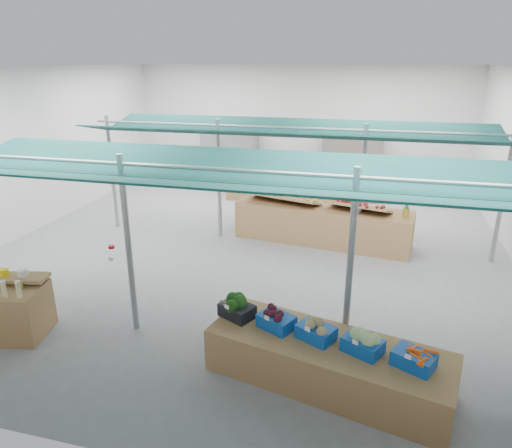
# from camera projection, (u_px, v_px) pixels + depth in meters

# --- Properties ---
(floor) EXTENTS (13.00, 13.00, 0.00)m
(floor) POSITION_uv_depth(u_px,v_px,m) (253.00, 246.00, 11.24)
(floor) COLOR slate
(floor) RESTS_ON ground
(hall) EXTENTS (13.00, 13.00, 13.00)m
(hall) POSITION_uv_depth(u_px,v_px,m) (267.00, 130.00, 11.66)
(hall) COLOR silver
(hall) RESTS_ON ground
(pole_grid) EXTENTS (10.00, 4.60, 3.00)m
(pole_grid) POSITION_uv_depth(u_px,v_px,m) (267.00, 197.00, 8.86)
(pole_grid) COLOR gray
(pole_grid) RESTS_ON floor
(awnings) EXTENTS (9.50, 7.08, 0.30)m
(awnings) POSITION_uv_depth(u_px,v_px,m) (267.00, 148.00, 8.53)
(awnings) COLOR #0B302C
(awnings) RESTS_ON pole_grid
(back_shelving_left) EXTENTS (2.00, 0.50, 2.00)m
(back_shelving_left) POSITION_uv_depth(u_px,v_px,m) (229.00, 155.00, 16.96)
(back_shelving_left) COLOR #B23F33
(back_shelving_left) RESTS_ON floor
(back_shelving_right) EXTENTS (2.00, 0.50, 2.00)m
(back_shelving_right) POSITION_uv_depth(u_px,v_px,m) (352.00, 162.00, 15.90)
(back_shelving_right) COLOR #B23F33
(back_shelving_right) RESTS_ON floor
(veg_counter) EXTENTS (3.54, 1.86, 0.66)m
(veg_counter) POSITION_uv_depth(u_px,v_px,m) (327.00, 362.00, 6.39)
(veg_counter) COLOR olive
(veg_counter) RESTS_ON floor
(fruit_counter) EXTENTS (4.43, 1.61, 0.93)m
(fruit_counter) POSITION_uv_depth(u_px,v_px,m) (322.00, 224.00, 11.39)
(fruit_counter) COLOR olive
(fruit_counter) RESTS_ON floor
(far_counter) EXTENTS (5.49, 1.96, 0.97)m
(far_counter) POSITION_uv_depth(u_px,v_px,m) (309.00, 184.00, 15.07)
(far_counter) COLOR olive
(far_counter) RESTS_ON floor
(vendor_left) EXTENTS (0.68, 0.50, 1.73)m
(vendor_left) POSITION_uv_depth(u_px,v_px,m) (284.00, 194.00, 12.54)
(vendor_left) COLOR #1B75B1
(vendor_left) RESTS_ON floor
(vendor_right) EXTENTS (0.92, 0.76, 1.73)m
(vendor_right) POSITION_uv_depth(u_px,v_px,m) (350.00, 198.00, 12.12)
(vendor_right) COLOR maroon
(vendor_right) RESTS_ON floor
(crate_broccoli) EXTENTS (0.60, 0.54, 0.35)m
(crate_broccoli) POSITION_uv_depth(u_px,v_px,m) (237.00, 307.00, 6.86)
(crate_broccoli) COLOR black
(crate_broccoli) RESTS_ON veg_counter
(crate_beets) EXTENTS (0.60, 0.54, 0.29)m
(crate_beets) POSITION_uv_depth(u_px,v_px,m) (276.00, 319.00, 6.58)
(crate_beets) COLOR #0F48A5
(crate_beets) RESTS_ON veg_counter
(crate_celeriac) EXTENTS (0.60, 0.54, 0.31)m
(crate_celeriac) POSITION_uv_depth(u_px,v_px,m) (316.00, 330.00, 6.31)
(crate_celeriac) COLOR #0F48A5
(crate_celeriac) RESTS_ON veg_counter
(crate_cabbage) EXTENTS (0.60, 0.54, 0.35)m
(crate_cabbage) POSITION_uv_depth(u_px,v_px,m) (363.00, 341.00, 6.02)
(crate_cabbage) COLOR #0F48A5
(crate_cabbage) RESTS_ON veg_counter
(crate_carrots) EXTENTS (0.60, 0.54, 0.29)m
(crate_carrots) POSITION_uv_depth(u_px,v_px,m) (414.00, 359.00, 5.75)
(crate_carrots) COLOR #0F48A5
(crate_carrots) RESTS_ON veg_counter
(sparrow) EXTENTS (0.12, 0.09, 0.11)m
(sparrow) POSITION_uv_depth(u_px,v_px,m) (224.00, 303.00, 6.80)
(sparrow) COLOR brown
(sparrow) RESTS_ON crate_broccoli
(pole_ribbon) EXTENTS (0.12, 0.12, 0.28)m
(pole_ribbon) POSITION_uv_depth(u_px,v_px,m) (111.00, 248.00, 8.35)
(pole_ribbon) COLOR red
(pole_ribbon) RESTS_ON pole_grid
(apple_heap_yellow) EXTENTS (2.02, 1.19, 0.27)m
(apple_heap_yellow) POSITION_uv_depth(u_px,v_px,m) (282.00, 197.00, 11.46)
(apple_heap_yellow) COLOR #997247
(apple_heap_yellow) RESTS_ON fruit_counter
(apple_heap_red) EXTENTS (1.63, 1.08, 0.27)m
(apple_heap_red) POSITION_uv_depth(u_px,v_px,m) (358.00, 205.00, 10.78)
(apple_heap_red) COLOR #997247
(apple_heap_red) RESTS_ON fruit_counter
(pineapple) EXTENTS (0.14, 0.14, 0.39)m
(pineapple) POSITION_uv_depth(u_px,v_px,m) (406.00, 210.00, 10.38)
(pineapple) COLOR #8C6019
(pineapple) RESTS_ON fruit_counter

